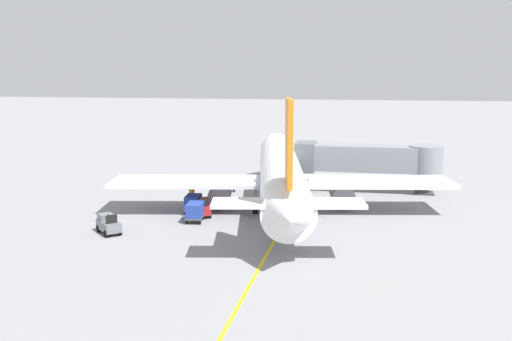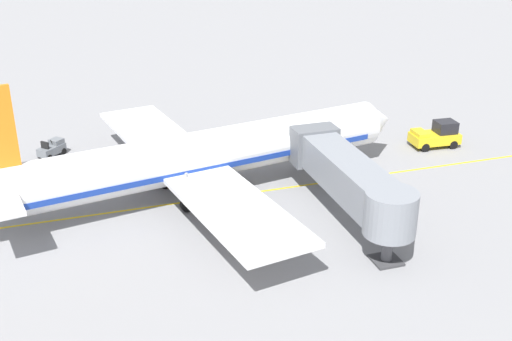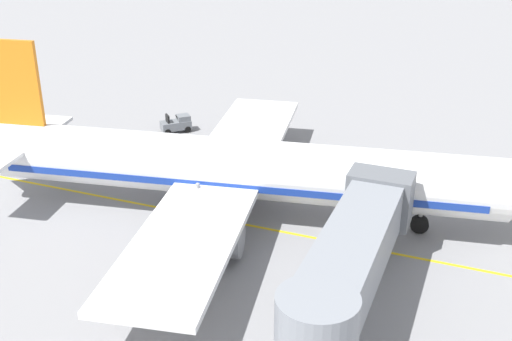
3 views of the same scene
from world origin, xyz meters
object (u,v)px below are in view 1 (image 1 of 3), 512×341
(pushback_tractor, at_px, (282,158))
(safety_cone_nose_right, at_px, (251,187))
(parked_airliner, at_px, (281,174))
(baggage_cart_second_in_train, at_px, (195,211))
(safety_cone_nose_left, at_px, (244,182))
(baggage_tug_lead, at_px, (203,208))
(ground_crew_wing_walker, at_px, (234,183))
(jet_bridge, at_px, (367,159))
(ground_crew_loader, at_px, (192,194))
(baggage_tug_trailing, at_px, (108,224))
(safety_cone_wing_tip, at_px, (207,182))
(baggage_cart_front, at_px, (193,202))

(pushback_tractor, bearing_deg, safety_cone_nose_right, -94.08)
(parked_airliner, height_order, baggage_cart_second_in_train, parked_airliner)
(baggage_cart_second_in_train, distance_m, safety_cone_nose_left, 16.39)
(parked_airliner, distance_m, baggage_cart_second_in_train, 8.90)
(baggage_tug_lead, height_order, ground_crew_wing_walker, ground_crew_wing_walker)
(parked_airliner, xyz_separation_m, ground_crew_wing_walker, (-5.83, 6.45, -2.23))
(jet_bridge, bearing_deg, ground_crew_loader, -151.40)
(baggage_tug_trailing, bearing_deg, safety_cone_wing_tip, 83.54)
(baggage_cart_second_in_train, distance_m, ground_crew_wing_walker, 12.31)
(parked_airliner, distance_m, jet_bridge, 11.99)
(baggage_tug_trailing, distance_m, baggage_cart_front, 8.78)
(pushback_tractor, bearing_deg, safety_cone_nose_left, -100.53)
(baggage_tug_trailing, height_order, safety_cone_nose_left, baggage_tug_trailing)
(baggage_cart_front, xyz_separation_m, safety_cone_nose_left, (1.67, 13.50, -0.66))
(safety_cone_nose_left, bearing_deg, safety_cone_nose_right, -62.07)
(safety_cone_wing_tip, bearing_deg, parked_airliner, -45.50)
(baggage_tug_trailing, xyz_separation_m, ground_crew_wing_walker, (6.02, 16.96, 0.24))
(parked_airliner, relative_size, ground_crew_wing_walker, 22.02)
(safety_cone_nose_left, bearing_deg, baggage_tug_trailing, -106.39)
(jet_bridge, relative_size, baggage_cart_second_in_train, 5.02)
(baggage_cart_front, relative_size, safety_cone_wing_tip, 5.01)
(safety_cone_nose_right, bearing_deg, jet_bridge, 6.02)
(parked_airliner, relative_size, safety_cone_nose_left, 63.08)
(baggage_tug_lead, distance_m, baggage_cart_second_in_train, 2.13)
(ground_crew_wing_walker, bearing_deg, baggage_tug_trailing, -109.55)
(pushback_tractor, distance_m, safety_cone_nose_left, 13.28)
(baggage_cart_second_in_train, bearing_deg, safety_cone_nose_left, 87.72)
(ground_crew_wing_walker, distance_m, safety_cone_wing_tip, 5.01)
(baggage_cart_second_in_train, distance_m, safety_cone_wing_tip, 15.92)
(pushback_tractor, bearing_deg, baggage_cart_front, -98.77)
(safety_cone_nose_left, bearing_deg, baggage_tug_lead, -92.39)
(ground_crew_loader, bearing_deg, safety_cone_wing_tip, 96.41)
(parked_airliner, bearing_deg, ground_crew_wing_walker, 132.09)
(safety_cone_nose_left, height_order, safety_cone_wing_tip, same)
(safety_cone_nose_left, bearing_deg, baggage_cart_front, -97.06)
(baggage_cart_front, height_order, baggage_cart_second_in_train, same)
(baggage_tug_trailing, relative_size, safety_cone_nose_right, 4.46)
(pushback_tractor, relative_size, baggage_cart_front, 1.53)
(safety_cone_wing_tip, bearing_deg, jet_bridge, -1.45)
(baggage_cart_second_in_train, relative_size, ground_crew_loader, 1.75)
(jet_bridge, distance_m, baggage_tug_trailing, 27.88)
(safety_cone_nose_left, bearing_deg, pushback_tractor, 79.47)
(parked_airliner, xyz_separation_m, ground_crew_loader, (-8.52, 0.51, -2.23))
(pushback_tractor, relative_size, safety_cone_wing_tip, 7.68)
(baggage_tug_trailing, bearing_deg, baggage_cart_second_in_train, 40.12)
(pushback_tractor, bearing_deg, ground_crew_loader, -102.91)
(baggage_tug_trailing, height_order, ground_crew_loader, ground_crew_loader)
(jet_bridge, relative_size, safety_cone_nose_right, 25.16)
(parked_airliner, height_order, jet_bridge, parked_airliner)
(baggage_cart_front, xyz_separation_m, ground_crew_loader, (-1.19, 3.50, 0.00))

